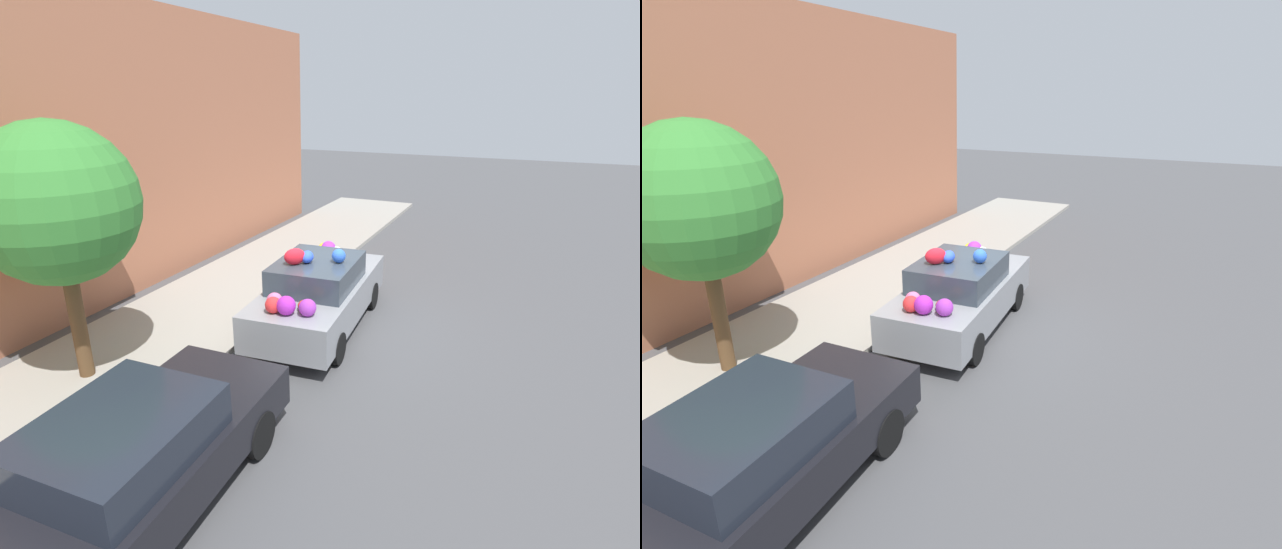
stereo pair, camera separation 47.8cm
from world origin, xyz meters
TOP-DOWN VIEW (x-y plane):
  - ground_plane at (0.00, 0.00)m, footprint 60.00×60.00m
  - sidewalk_curb at (0.00, 2.70)m, footprint 24.00×3.20m
  - building_facade at (-0.11, 4.92)m, footprint 18.00×1.20m
  - street_tree at (-3.40, 2.79)m, footprint 2.42×2.42m
  - fire_hydrant at (1.85, 1.63)m, footprint 0.20×0.20m
  - art_car at (-0.05, 0.07)m, footprint 4.23×1.97m
  - parked_car_plain at (-5.21, -0.00)m, footprint 4.35×1.84m

SIDE VIEW (x-z plane):
  - ground_plane at x=0.00m, z-range 0.00..0.00m
  - sidewalk_curb at x=0.00m, z-range 0.00..0.12m
  - fire_hydrant at x=1.85m, z-range 0.11..0.81m
  - parked_car_plain at x=-5.21m, z-range 0.02..1.42m
  - art_car at x=-0.05m, z-range -0.12..1.67m
  - street_tree at x=-3.40m, z-range 0.93..5.00m
  - building_facade at x=-0.11m, z-range -0.04..6.38m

